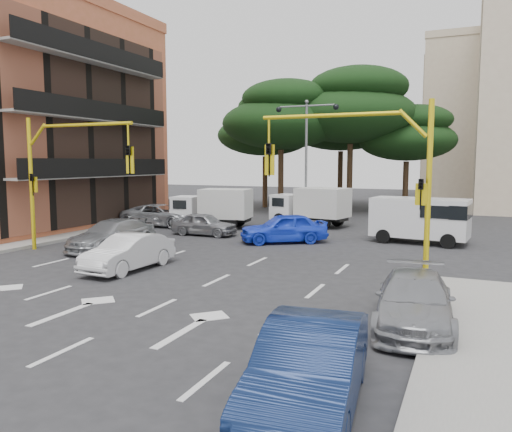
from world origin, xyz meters
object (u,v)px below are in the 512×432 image
(car_navy_parked, at_px, (310,367))
(car_silver_parked, at_px, (414,301))
(car_white_hatch, at_px, (129,252))
(signal_mast_left, at_px, (60,165))
(van_white, at_px, (420,220))
(box_truck_a, at_px, (212,208))
(signal_mast_right, at_px, (372,166))
(car_blue_compact, at_px, (284,228))
(car_silver_wagon, at_px, (112,235))
(car_silver_cross_a, at_px, (161,215))
(box_truck_b, at_px, (310,207))
(car_silver_cross_b, at_px, (204,224))
(street_lamp_center, at_px, (306,140))

(car_navy_parked, relative_size, car_silver_parked, 0.98)
(car_navy_parked, xyz_separation_m, car_silver_parked, (1.10, 5.00, -0.08))
(car_white_hatch, bearing_deg, signal_mast_left, 161.90)
(van_white, relative_size, box_truck_a, 0.94)
(signal_mast_right, relative_size, van_white, 1.31)
(car_blue_compact, bearing_deg, car_silver_wagon, -86.19)
(car_silver_cross_a, distance_m, car_navy_parked, 24.29)
(car_blue_compact, height_order, car_navy_parked, car_blue_compact)
(car_silver_cross_a, bearing_deg, car_silver_parked, -132.60)
(car_silver_cross_a, relative_size, box_truck_b, 1.00)
(signal_mast_left, height_order, car_navy_parked, signal_mast_left)
(car_blue_compact, distance_m, car_silver_wagon, 8.26)
(car_white_hatch, height_order, car_silver_cross_b, car_white_hatch)
(car_blue_compact, distance_m, box_truck_b, 6.74)
(signal_mast_left, bearing_deg, car_blue_compact, 38.39)
(car_navy_parked, bearing_deg, van_white, 83.33)
(car_white_hatch, xyz_separation_m, car_silver_cross_b, (-1.77, 8.84, -0.04))
(van_white, bearing_deg, signal_mast_left, -51.41)
(car_silver_cross_a, height_order, car_silver_parked, car_silver_cross_a)
(car_silver_wagon, bearing_deg, car_navy_parked, -36.25)
(car_silver_cross_a, height_order, car_silver_cross_b, car_silver_cross_a)
(signal_mast_right, xyz_separation_m, signal_mast_left, (-13.61, 0.00, 0.00))
(street_lamp_center, relative_size, car_silver_wagon, 1.64)
(car_silver_wagon, bearing_deg, street_lamp_center, 70.95)
(car_silver_cross_a, xyz_separation_m, car_silver_parked, (16.70, -13.63, -0.04))
(signal_mast_right, distance_m, street_lamp_center, 15.65)
(car_navy_parked, bearing_deg, car_silver_cross_a, 123.08)
(car_silver_cross_b, xyz_separation_m, car_silver_parked, (12.27, -11.30, 0.03))
(car_navy_parked, bearing_deg, car_silver_cross_b, 117.56)
(car_blue_compact, distance_m, car_silver_cross_b, 4.91)
(car_silver_cross_b, bearing_deg, car_silver_cross_a, 62.48)
(car_white_hatch, bearing_deg, car_silver_wagon, 138.90)
(signal_mast_right, bearing_deg, car_silver_cross_a, 147.76)
(car_white_hatch, xyz_separation_m, car_silver_cross_a, (-6.20, 11.17, 0.02))
(signal_mast_right, xyz_separation_m, car_silver_parked, (1.90, -4.29, -3.23))
(car_silver_cross_b, relative_size, van_white, 0.80)
(box_truck_a, bearing_deg, car_silver_parked, -145.89)
(box_truck_b, bearing_deg, car_silver_parked, -142.61)
(signal_mast_left, height_order, box_truck_b, signal_mast_left)
(car_blue_compact, distance_m, box_truck_a, 7.01)
(street_lamp_center, height_order, car_silver_wagon, street_lamp_center)
(car_silver_cross_a, bearing_deg, car_silver_wagon, -164.23)
(car_white_hatch, height_order, car_silver_cross_a, car_silver_cross_a)
(car_silver_wagon, bearing_deg, car_silver_cross_b, 76.95)
(car_silver_cross_a, height_order, box_truck_a, box_truck_a)
(car_white_hatch, bearing_deg, car_silver_parked, -11.19)
(car_silver_parked, bearing_deg, signal_mast_right, 108.03)
(street_lamp_center, distance_m, car_silver_wagon, 14.46)
(car_silver_parked, bearing_deg, car_white_hatch, 161.01)
(car_silver_cross_a, bearing_deg, box_truck_a, -81.81)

